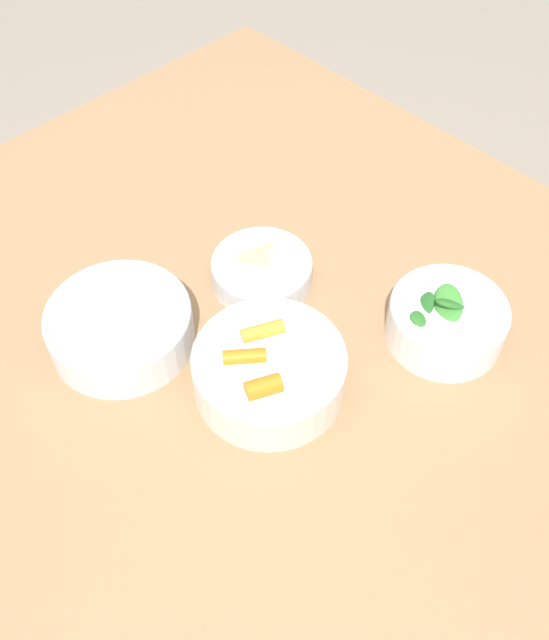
% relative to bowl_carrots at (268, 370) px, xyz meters
% --- Properties ---
extents(ground_plane, '(10.00, 10.00, 0.00)m').
position_rel_bowl_carrots_xyz_m(ground_plane, '(0.01, -0.05, -0.76)').
color(ground_plane, gray).
extents(dining_table, '(1.32, 1.07, 0.72)m').
position_rel_bowl_carrots_xyz_m(dining_table, '(0.01, -0.05, -0.12)').
color(dining_table, '#99724C').
rests_on(dining_table, ground_plane).
extents(bowl_carrots, '(0.19, 0.19, 0.08)m').
position_rel_bowl_carrots_xyz_m(bowl_carrots, '(0.00, 0.00, 0.00)').
color(bowl_carrots, silver).
rests_on(bowl_carrots, dining_table).
extents(bowl_greens, '(0.15, 0.15, 0.09)m').
position_rel_bowl_carrots_xyz_m(bowl_greens, '(-0.10, -0.22, -0.00)').
color(bowl_greens, white).
rests_on(bowl_greens, dining_table).
extents(bowl_beans_hotdog, '(0.19, 0.19, 0.06)m').
position_rel_bowl_carrots_xyz_m(bowl_beans_hotdog, '(0.18, 0.09, -0.01)').
color(bowl_beans_hotdog, silver).
rests_on(bowl_beans_hotdog, dining_table).
extents(bowl_cookies, '(0.14, 0.14, 0.04)m').
position_rel_bowl_carrots_xyz_m(bowl_cookies, '(0.14, -0.12, -0.01)').
color(bowl_cookies, silver).
rests_on(bowl_cookies, dining_table).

